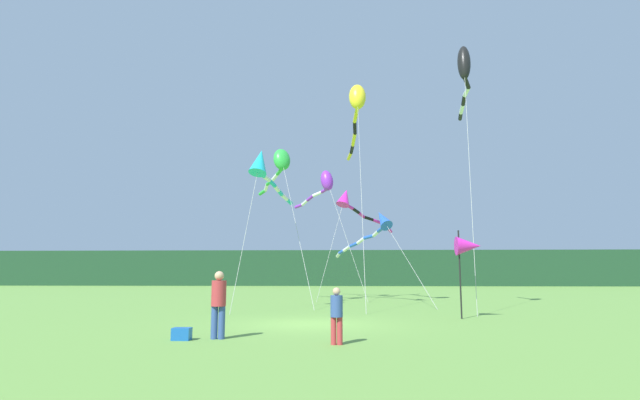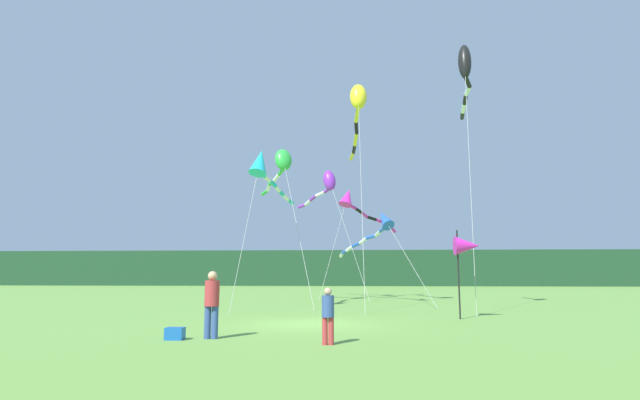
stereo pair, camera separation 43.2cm
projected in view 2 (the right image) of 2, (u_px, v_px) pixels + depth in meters
name	position (u px, v px, depth m)	size (l,w,h in m)	color
ground_plane	(308.00, 324.00, 16.22)	(120.00, 120.00, 0.00)	#6B9E42
distant_treeline	(342.00, 268.00, 60.96)	(108.00, 3.53, 4.27)	#1E4228
person_adult	(212.00, 301.00, 12.76)	(0.38, 0.38, 1.71)	#334C8C
person_child	(328.00, 313.00, 11.69)	(0.29, 0.29, 1.32)	#B23338
cooler_box	(175.00, 334.00, 12.47)	(0.45, 0.32, 0.30)	#1959B2
banner_flag_pole	(467.00, 246.00, 18.23)	(0.90, 0.70, 3.21)	black
kite_yellow	(358.00, 106.00, 26.58)	(1.00, 10.67, 11.59)	#B2B2B2
kite_black	(465.00, 69.00, 23.73)	(1.42, 6.92, 12.47)	#B2B2B2
kite_blue	(376.00, 227.00, 28.47)	(4.77, 10.95, 5.29)	#B2B2B2
kite_purple	(327.00, 184.00, 31.69)	(4.74, 5.89, 8.20)	#B2B2B2
kite_green	(282.00, 164.00, 27.66)	(3.93, 7.68, 8.56)	#B2B2B2
kite_cyan	(263.00, 167.00, 23.21)	(1.83, 6.52, 7.43)	#B2B2B2
kite_magenta	(353.00, 202.00, 31.55)	(5.07, 6.82, 6.98)	#B2B2B2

